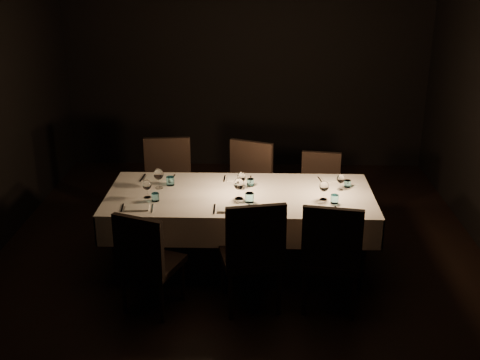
{
  "coord_description": "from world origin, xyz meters",
  "views": [
    {
      "loc": [
        0.15,
        -5.27,
        2.92
      ],
      "look_at": [
        0.0,
        0.0,
        0.9
      ],
      "focal_mm": 45.0,
      "sensor_mm": 36.0,
      "label": 1
    }
  ],
  "objects_px": {
    "chair_near_center": "(253,251)",
    "chair_far_right": "(320,189)",
    "chair_near_left": "(147,258)",
    "dining_table": "(240,201)",
    "chair_far_center": "(247,185)",
    "chair_near_right": "(332,253)",
    "chair_far_left": "(168,183)"
  },
  "relations": [
    {
      "from": "chair_near_center",
      "to": "chair_far_center",
      "type": "bearing_deg",
      "value": -99.19
    },
    {
      "from": "chair_near_left",
      "to": "chair_near_right",
      "type": "bearing_deg",
      "value": -156.19
    },
    {
      "from": "chair_near_right",
      "to": "chair_far_right",
      "type": "xyz_separation_m",
      "value": [
        0.05,
        1.6,
        -0.06
      ]
    },
    {
      "from": "chair_near_right",
      "to": "chair_far_left",
      "type": "bearing_deg",
      "value": -33.58
    },
    {
      "from": "chair_far_center",
      "to": "chair_near_left",
      "type": "bearing_deg",
      "value": -95.07
    },
    {
      "from": "chair_near_right",
      "to": "chair_far_right",
      "type": "height_order",
      "value": "chair_near_right"
    },
    {
      "from": "dining_table",
      "to": "chair_near_center",
      "type": "relative_size",
      "value": 2.45
    },
    {
      "from": "chair_near_center",
      "to": "chair_far_right",
      "type": "bearing_deg",
      "value": -126.11
    },
    {
      "from": "chair_near_center",
      "to": "chair_near_right",
      "type": "bearing_deg",
      "value": 168.13
    },
    {
      "from": "chair_near_center",
      "to": "chair_far_left",
      "type": "distance_m",
      "value": 1.79
    },
    {
      "from": "chair_near_right",
      "to": "chair_far_left",
      "type": "height_order",
      "value": "chair_far_left"
    },
    {
      "from": "dining_table",
      "to": "chair_near_center",
      "type": "bearing_deg",
      "value": -80.61
    },
    {
      "from": "chair_near_right",
      "to": "chair_near_left",
      "type": "bearing_deg",
      "value": 12.84
    },
    {
      "from": "dining_table",
      "to": "chair_far_center",
      "type": "xyz_separation_m",
      "value": [
        0.05,
        0.76,
        -0.14
      ]
    },
    {
      "from": "chair_near_right",
      "to": "chair_far_center",
      "type": "relative_size",
      "value": 1.01
    },
    {
      "from": "chair_near_left",
      "to": "chair_near_center",
      "type": "relative_size",
      "value": 0.91
    },
    {
      "from": "chair_near_right",
      "to": "chair_far_left",
      "type": "distance_m",
      "value": 2.2
    },
    {
      "from": "chair_near_center",
      "to": "chair_far_right",
      "type": "xyz_separation_m",
      "value": [
        0.71,
        1.6,
        -0.07
      ]
    },
    {
      "from": "chair_near_center",
      "to": "chair_far_right",
      "type": "relative_size",
      "value": 1.17
    },
    {
      "from": "chair_near_right",
      "to": "chair_far_center",
      "type": "xyz_separation_m",
      "value": [
        -0.74,
        1.54,
        -0.0
      ]
    },
    {
      "from": "dining_table",
      "to": "chair_near_right",
      "type": "distance_m",
      "value": 1.12
    },
    {
      "from": "chair_far_right",
      "to": "dining_table",
      "type": "bearing_deg",
      "value": -127.36
    },
    {
      "from": "dining_table",
      "to": "chair_near_right",
      "type": "relative_size",
      "value": 2.48
    },
    {
      "from": "dining_table",
      "to": "chair_far_left",
      "type": "relative_size",
      "value": 2.42
    },
    {
      "from": "dining_table",
      "to": "chair_far_center",
      "type": "relative_size",
      "value": 2.5
    },
    {
      "from": "dining_table",
      "to": "chair_far_center",
      "type": "distance_m",
      "value": 0.77
    },
    {
      "from": "chair_near_left",
      "to": "chair_far_center",
      "type": "xyz_separation_m",
      "value": [
        0.81,
        1.61,
        0.03
      ]
    },
    {
      "from": "chair_near_left",
      "to": "chair_near_center",
      "type": "xyz_separation_m",
      "value": [
        0.88,
        0.07,
        0.04
      ]
    },
    {
      "from": "chair_near_right",
      "to": "chair_far_center",
      "type": "distance_m",
      "value": 1.71
    },
    {
      "from": "chair_far_center",
      "to": "chair_far_left",
      "type": "bearing_deg",
      "value": -157.55
    },
    {
      "from": "chair_near_center",
      "to": "chair_near_right",
      "type": "xyz_separation_m",
      "value": [
        0.66,
        0.0,
        -0.01
      ]
    },
    {
      "from": "chair_far_center",
      "to": "chair_far_right",
      "type": "height_order",
      "value": "chair_far_center"
    }
  ]
}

